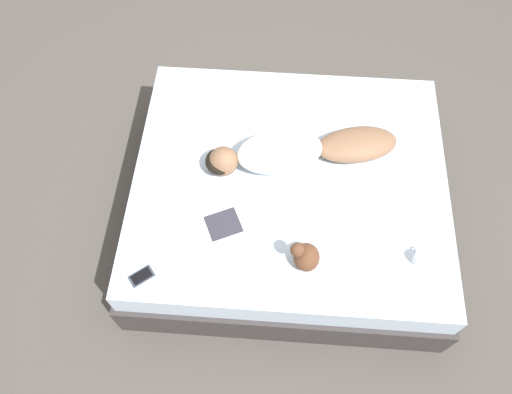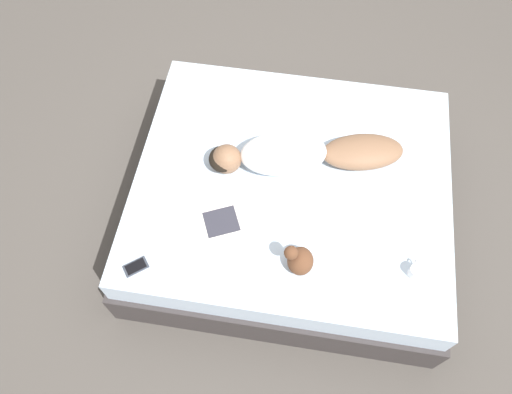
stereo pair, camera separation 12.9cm
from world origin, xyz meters
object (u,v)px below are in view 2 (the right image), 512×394
object	(u,v)px
coffee_mug	(415,271)
cell_phone	(136,267)
person	(298,154)
open_magazine	(227,241)

from	to	relation	value
coffee_mug	cell_phone	xyz separation A→B (m)	(-0.21, 1.60, -0.04)
cell_phone	coffee_mug	bearing A→B (deg)	-120.55
person	open_magazine	world-z (taller)	person
person	coffee_mug	distance (m)	1.01
person	open_magazine	size ratio (longest dim) A/B	2.06
person	cell_phone	bearing A→B (deg)	122.31
coffee_mug	person	bearing A→B (deg)	48.79
open_magazine	coffee_mug	xyz separation A→B (m)	(-0.04, -1.11, 0.04)
person	coffee_mug	bearing A→B (deg)	-144.81
open_magazine	cell_phone	size ratio (longest dim) A/B	3.89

